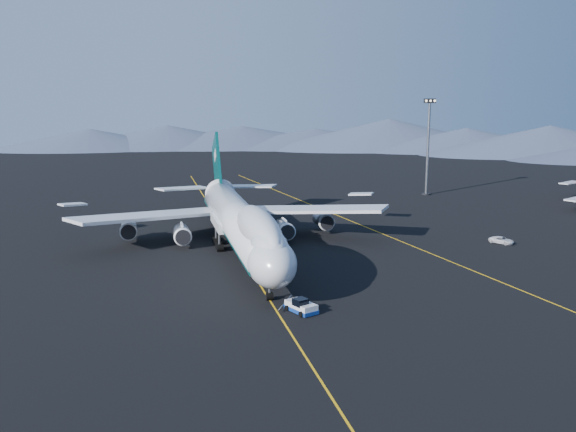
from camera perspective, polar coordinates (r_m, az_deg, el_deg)
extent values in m
plane|color=black|center=(112.41, -4.29, -3.33)|extent=(500.00, 500.00, 0.00)
cube|color=#E1A10D|center=(112.41, -4.29, -3.33)|extent=(0.25, 220.00, 0.01)
cube|color=#E1A10D|center=(129.45, 8.27, -1.52)|extent=(28.08, 198.09, 0.01)
cone|color=#404C63|center=(340.83, -17.16, 6.73)|extent=(100.00, 100.00, 12.00)
cone|color=#404C63|center=(344.68, -4.09, 7.22)|extent=(100.00, 100.00, 12.00)
cone|color=#404C63|center=(340.39, 8.99, 7.07)|extent=(100.00, 100.00, 12.00)
cone|color=#404C63|center=(328.12, 22.22, 6.27)|extent=(100.00, 100.00, 12.00)
cylinder|color=silver|center=(111.18, -4.33, -0.53)|extent=(6.50, 56.00, 6.50)
ellipsoid|color=silver|center=(84.30, -1.47, -4.18)|extent=(6.50, 10.40, 6.50)
ellipsoid|color=silver|center=(92.79, -2.64, -1.21)|extent=(5.13, 25.16, 5.85)
cube|color=black|center=(82.10, -1.19, -3.72)|extent=(3.60, 1.61, 1.29)
cone|color=silver|center=(143.29, -6.32, 2.31)|extent=(6.50, 12.00, 6.50)
cube|color=#043C3B|center=(112.33, -4.41, -0.88)|extent=(6.24, 60.00, 1.10)
cube|color=silver|center=(116.73, -4.73, -0.54)|extent=(7.50, 13.00, 1.60)
cube|color=silver|center=(121.39, -11.94, 0.03)|extent=(30.62, 23.28, 2.83)
cube|color=silver|center=(125.17, 1.45, 0.59)|extent=(30.62, 23.28, 2.83)
cylinder|color=slate|center=(118.19, -9.42, -1.55)|extent=(2.90, 5.50, 2.90)
cylinder|color=slate|center=(124.40, -13.98, -1.11)|extent=(2.90, 5.50, 2.90)
cylinder|color=slate|center=(120.75, -0.39, -1.14)|extent=(2.90, 5.50, 2.90)
cylinder|color=slate|center=(129.22, 3.10, -0.36)|extent=(2.90, 5.50, 2.90)
cube|color=#043C3B|center=(141.66, -6.32, 4.26)|extent=(0.55, 14.11, 15.94)
cube|color=silver|center=(144.07, -9.36, 2.44)|extent=(12.39, 9.47, 0.98)
cube|color=silver|center=(145.73, -3.46, 2.66)|extent=(12.39, 9.47, 0.98)
cylinder|color=black|center=(87.14, -1.65, -7.14)|extent=(0.90, 1.10, 1.10)
cube|color=silver|center=(82.55, 1.18, -8.04)|extent=(3.71, 4.84, 1.08)
cube|color=navy|center=(82.68, 1.18, -8.29)|extent=(3.88, 5.06, 0.49)
cube|color=black|center=(82.30, 1.18, -7.52)|extent=(2.07, 2.07, 0.89)
imported|color=silver|center=(125.69, 18.45, -2.05)|extent=(4.18, 4.95, 1.26)
cylinder|color=black|center=(181.08, 12.17, 1.93)|extent=(2.42, 2.42, 0.40)
cylinder|color=slate|center=(179.63, 12.33, 5.84)|extent=(0.71, 0.71, 25.26)
cube|color=black|center=(179.03, 12.49, 9.97)|extent=(3.23, 0.81, 1.21)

